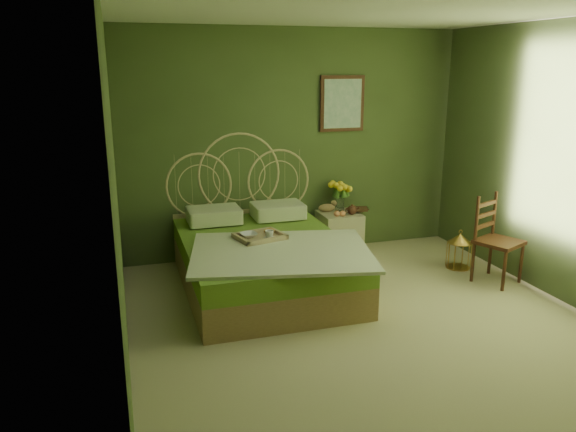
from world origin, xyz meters
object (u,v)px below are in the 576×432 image
object	(u,v)px
bed	(262,257)
birdcage	(459,251)
chair	(495,233)
nightstand	(339,226)

from	to	relation	value
bed	birdcage	bearing A→B (deg)	-3.15
bed	birdcage	distance (m)	2.23
chair	birdcage	size ratio (longest dim) A/B	2.31
nightstand	chair	world-z (taller)	nightstand
bed	nightstand	size ratio (longest dim) A/B	2.50
birdcage	bed	bearing A→B (deg)	176.85
birdcage	nightstand	bearing A→B (deg)	141.76
bed	nightstand	bearing A→B (deg)	32.73
nightstand	birdcage	world-z (taller)	nightstand
bed	chair	size ratio (longest dim) A/B	2.56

